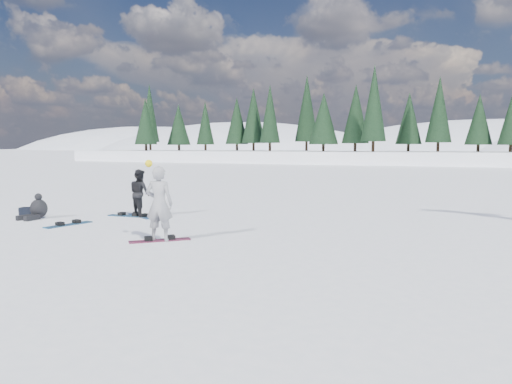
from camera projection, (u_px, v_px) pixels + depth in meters
ground at (162, 238)px, 12.71m from camera, size 420.00×420.00×0.00m
alpine_backdrop at (399, 187)px, 193.63m from camera, size 412.50×227.00×53.20m
snowboarder_woman at (159, 203)px, 12.26m from camera, size 0.76×0.58×2.02m
snowboarder_man at (140, 193)px, 16.49m from camera, size 0.95×0.88×1.58m
seated_rider at (38, 209)px, 16.11m from camera, size 0.67×1.01×0.81m
gear_bag at (27, 212)px, 16.61m from camera, size 0.52×0.42×0.30m
snowboard_woman at (160, 240)px, 12.34m from camera, size 1.32×1.19×0.03m
snowboard_man at (140, 216)px, 16.56m from camera, size 1.42×1.03×0.03m
snowboard_loose_a at (68, 225)px, 14.78m from camera, size 0.63×1.52×0.03m
snowboard_loose_c at (129, 216)px, 16.57m from camera, size 1.50×0.30×0.03m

